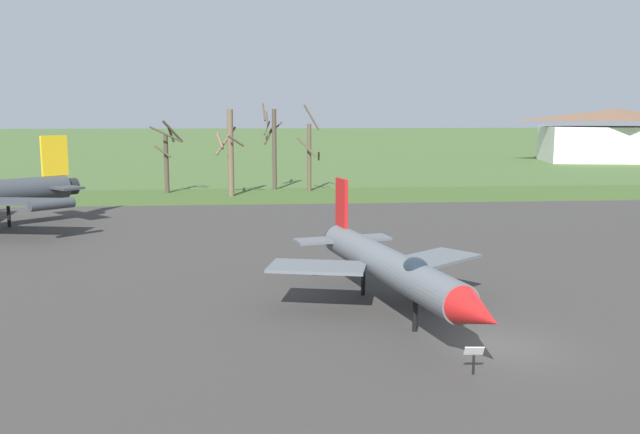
# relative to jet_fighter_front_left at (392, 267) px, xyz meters

# --- Properties ---
(ground_plane) EXTENTS (600.00, 600.00, 0.00)m
(ground_plane) POSITION_rel_jet_fighter_front_left_xyz_m (2.77, -3.88, -1.96)
(ground_plane) COLOR #425B2D
(asphalt_apron) EXTENTS (87.28, 45.22, 0.05)m
(asphalt_apron) POSITION_rel_jet_fighter_front_left_xyz_m (2.77, 9.69, -1.93)
(asphalt_apron) COLOR #383533
(asphalt_apron) RESTS_ON ground
(grass_verge_strip) EXTENTS (147.28, 12.00, 0.06)m
(grass_verge_strip) POSITION_rel_jet_fighter_front_left_xyz_m (2.77, 38.30, -1.93)
(grass_verge_strip) COLOR #3A5424
(grass_verge_strip) RESTS_ON ground
(jet_fighter_front_left) EXTENTS (9.22, 14.18, 4.82)m
(jet_fighter_front_left) POSITION_rel_jet_fighter_front_left_xyz_m (0.00, 0.00, 0.00)
(jet_fighter_front_left) COLOR #565B60
(jet_fighter_front_left) RESTS_ON ground
(info_placard_front_left) EXTENTS (0.60, 0.29, 0.94)m
(info_placard_front_left) POSITION_rel_jet_fighter_front_left_xyz_m (1.31, -6.19, -1.36)
(info_placard_front_left) COLOR black
(info_placard_front_left) RESTS_ON ground
(bare_tree_far_left) EXTENTS (2.95, 2.15, 7.07)m
(bare_tree_far_left) POSITION_rel_jet_fighter_front_left_xyz_m (-13.98, 41.21, 1.63)
(bare_tree_far_left) COLOR #42382D
(bare_tree_far_left) RESTS_ON ground
(bare_tree_left_of_center) EXTENTS (2.80, 2.84, 8.05)m
(bare_tree_left_of_center) POSITION_rel_jet_fighter_front_left_xyz_m (-7.86, 38.30, 2.26)
(bare_tree_left_of_center) COLOR brown
(bare_tree_left_of_center) RESTS_ON ground
(bare_tree_center) EXTENTS (2.06, 2.26, 8.70)m
(bare_tree_center) POSITION_rel_jet_fighter_front_left_xyz_m (-3.76, 43.62, 2.56)
(bare_tree_center) COLOR #42382D
(bare_tree_center) RESTS_ON ground
(bare_tree_right_of_center) EXTENTS (2.37, 2.21, 8.52)m
(bare_tree_right_of_center) POSITION_rel_jet_fighter_front_left_xyz_m (-0.23, 41.73, 1.69)
(bare_tree_right_of_center) COLOR brown
(bare_tree_right_of_center) RESTS_ON ground
(visitor_building) EXTENTS (23.69, 14.87, 8.23)m
(visitor_building) POSITION_rel_jet_fighter_front_left_xyz_m (50.24, 77.97, 2.01)
(visitor_building) COLOR silver
(visitor_building) RESTS_ON ground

